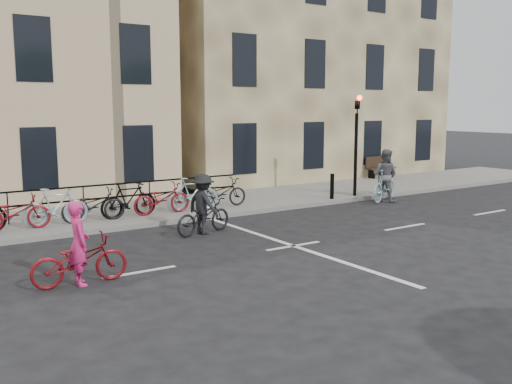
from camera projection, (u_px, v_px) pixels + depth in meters
ground at (293, 246)px, 13.96m from camera, size 120.00×120.00×0.00m
sidewalk at (60, 221)px, 16.66m from camera, size 46.00×4.00×0.15m
building_east at (278, 51)px, 28.68m from camera, size 14.00×10.00×12.00m
traffic_light at (356, 133)px, 20.58m from camera, size 0.18×0.30×3.90m
bollard_east at (332, 186)px, 20.12m from camera, size 0.14×0.14×0.90m
bollard_west at (380, 181)px, 21.45m from camera, size 0.14×0.14×0.90m
bench at (380, 166)px, 26.28m from camera, size 1.60×0.41×0.97m
parked_bikes at (93, 204)px, 16.17m from camera, size 10.40×1.23×1.05m
cyclist_pink at (79, 256)px, 10.87m from camera, size 1.86×0.73×1.63m
cyclist_grey at (385, 180)px, 20.45m from camera, size 2.02×1.25×1.89m
cyclist_dark at (203, 210)px, 15.23m from camera, size 1.92×1.16×1.62m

